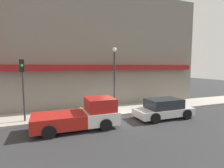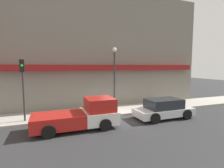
% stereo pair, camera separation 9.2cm
% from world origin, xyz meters
% --- Properties ---
extents(ground_plane, '(80.00, 80.00, 0.00)m').
position_xyz_m(ground_plane, '(0.00, 0.00, 0.00)').
color(ground_plane, '#2D2D30').
extents(sidewalk, '(36.00, 3.07, 0.16)m').
position_xyz_m(sidewalk, '(0.00, 1.54, 0.08)').
color(sidewalk, '#ADA89E').
rests_on(sidewalk, ground).
extents(building, '(19.80, 3.80, 10.54)m').
position_xyz_m(building, '(-0.01, 4.56, 5.26)').
color(building, gray).
rests_on(building, ground).
extents(pickup_truck, '(5.05, 2.19, 1.81)m').
position_xyz_m(pickup_truck, '(-3.14, -1.52, 0.80)').
color(pickup_truck, white).
rests_on(pickup_truck, ground).
extents(parked_car, '(4.32, 2.03, 1.42)m').
position_xyz_m(parked_car, '(2.88, -1.52, 0.70)').
color(parked_car, silver).
rests_on(parked_car, ground).
extents(fire_hydrant, '(0.19, 0.19, 0.66)m').
position_xyz_m(fire_hydrant, '(-2.86, 0.55, 0.49)').
color(fire_hydrant, yellow).
rests_on(fire_hydrant, sidewalk).
extents(street_lamp, '(0.36, 0.36, 5.17)m').
position_xyz_m(street_lamp, '(0.21, 1.56, 3.42)').
color(street_lamp, '#2D2D2D').
rests_on(street_lamp, sidewalk).
extents(traffic_light, '(0.28, 0.42, 4.07)m').
position_xyz_m(traffic_light, '(-6.53, 0.67, 2.94)').
color(traffic_light, '#2D2D2D').
rests_on(traffic_light, sidewalk).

